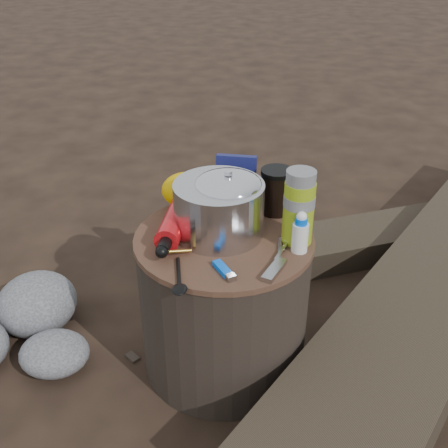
# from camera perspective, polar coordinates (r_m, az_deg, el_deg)

# --- Properties ---
(ground) EXTENTS (60.00, 60.00, 0.00)m
(ground) POSITION_cam_1_polar(r_m,az_deg,el_deg) (1.72, 0.00, -13.94)
(ground) COLOR black
(ground) RESTS_ON ground
(stump) EXTENTS (0.48, 0.48, 0.44)m
(stump) POSITION_cam_1_polar(r_m,az_deg,el_deg) (1.57, 0.00, -8.20)
(stump) COLOR black
(stump) RESTS_ON ground
(log_main) EXTENTS (1.39, 2.05, 0.18)m
(log_main) POSITION_cam_1_polar(r_m,az_deg,el_deg) (2.03, 22.03, -5.33)
(log_main) COLOR #30271D
(log_main) RESTS_ON ground
(log_small) EXTENTS (1.26, 0.73, 0.11)m
(log_small) POSITION_cam_1_polar(r_m,az_deg,el_deg) (2.26, 15.90, -1.41)
(log_small) COLOR #30271D
(log_small) RESTS_ON ground
(foil_windscreen) EXTENTS (0.24, 0.24, 0.15)m
(foil_windscreen) POSITION_cam_1_polar(r_m,az_deg,el_deg) (1.43, -0.54, 1.57)
(foil_windscreen) COLOR #BABAC1
(foil_windscreen) RESTS_ON stump
(camping_pot) EXTENTS (0.17, 0.17, 0.17)m
(camping_pot) POSITION_cam_1_polar(r_m,az_deg,el_deg) (1.43, 0.44, 2.13)
(camping_pot) COLOR silver
(camping_pot) RESTS_ON stump
(fuel_bottle) EXTENTS (0.07, 0.27, 0.06)m
(fuel_bottle) POSITION_cam_1_polar(r_m,az_deg,el_deg) (1.45, -5.19, 0.20)
(fuel_bottle) COLOR red
(fuel_bottle) RESTS_ON stump
(thermos) EXTENTS (0.08, 0.08, 0.20)m
(thermos) POSITION_cam_1_polar(r_m,az_deg,el_deg) (1.39, 7.86, 1.74)
(thermos) COLOR #87A517
(thermos) RESTS_ON stump
(travel_mug) EXTENTS (0.09, 0.09, 0.13)m
(travel_mug) POSITION_cam_1_polar(r_m,az_deg,el_deg) (1.54, 5.49, 3.43)
(travel_mug) COLOR black
(travel_mug) RESTS_ON stump
(stuff_sack) EXTENTS (0.15, 0.12, 0.10)m
(stuff_sack) POSITION_cam_1_polar(r_m,az_deg,el_deg) (1.57, -3.85, 3.56)
(stuff_sack) COLOR #E4AA00
(stuff_sack) RESTS_ON stump
(food_pouch) EXTENTS (0.12, 0.03, 0.15)m
(food_pouch) POSITION_cam_1_polar(r_m,az_deg,el_deg) (1.58, 1.25, 4.62)
(food_pouch) COLOR #141751
(food_pouch) RESTS_ON stump
(lighter) EXTENTS (0.06, 0.08, 0.02)m
(lighter) POSITION_cam_1_polar(r_m,az_deg,el_deg) (1.31, -0.17, -4.69)
(lighter) COLOR blue
(lighter) RESTS_ON stump
(multitool) EXTENTS (0.06, 0.10, 0.01)m
(multitool) POSITION_cam_1_polar(r_m,az_deg,el_deg) (1.31, 5.30, -4.85)
(multitool) COLOR #A2A2A7
(multitool) RESTS_ON stump
(pot_grabber) EXTENTS (0.05, 0.12, 0.01)m
(pot_grabber) POSITION_cam_1_polar(r_m,az_deg,el_deg) (1.39, 5.88, -2.70)
(pot_grabber) COLOR #A2A2A7
(pot_grabber) RESTS_ON stump
(spork) EXTENTS (0.06, 0.14, 0.01)m
(spork) POSITION_cam_1_polar(r_m,az_deg,el_deg) (1.30, -4.79, -5.11)
(spork) COLOR black
(spork) RESTS_ON stump
(squeeze_bottle) EXTENTS (0.04, 0.04, 0.10)m
(squeeze_bottle) POSITION_cam_1_polar(r_m,az_deg,el_deg) (1.38, 8.01, -1.04)
(squeeze_bottle) COLOR white
(squeeze_bottle) RESTS_ON stump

